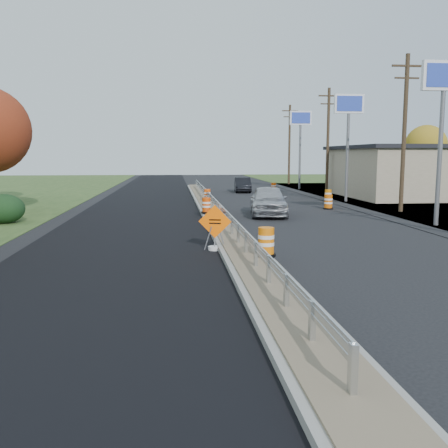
{
  "coord_description": "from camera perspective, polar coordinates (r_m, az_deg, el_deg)",
  "views": [
    {
      "loc": [
        -2.39,
        -20.2,
        3.44
      ],
      "look_at": [
        -0.66,
        -3.29,
        1.1
      ],
      "focal_mm": 40.0,
      "sensor_mm": 36.0,
      "label": 1
    }
  ],
  "objects": [
    {
      "name": "pylon_sign_mid",
      "position": [
        38.55,
        14.06,
        12.12
      ],
      "size": [
        2.2,
        0.3,
        7.9
      ],
      "color": "slate",
      "rests_on": "ground"
    },
    {
      "name": "barrel_median_near",
      "position": [
        16.04,
        4.83,
        -2.11
      ],
      "size": [
        0.64,
        0.64,
        0.93
      ],
      "color": "black",
      "rests_on": "median"
    },
    {
      "name": "car_dark_mid",
      "position": [
        47.5,
        2.14,
        4.5
      ],
      "size": [
        1.8,
        4.29,
        1.38
      ],
      "primitive_type": "imported",
      "rotation": [
        0.0,
        0.0,
        -0.08
      ],
      "color": "black",
      "rests_on": "ground"
    },
    {
      "name": "guardrail",
      "position": [
        29.43,
        -1.14,
        2.54
      ],
      "size": [
        0.1,
        46.15,
        0.72
      ],
      "color": "silver",
      "rests_on": "median"
    },
    {
      "name": "barrel_median_mid",
      "position": [
        28.03,
        -2.03,
        2.1
      ],
      "size": [
        0.59,
        0.59,
        0.86
      ],
      "color": "black",
      "rests_on": "median"
    },
    {
      "name": "tree_far_yellow",
      "position": [
        61.2,
        22.07,
        8.29
      ],
      "size": [
        4.62,
        4.62,
        6.86
      ],
      "color": "#473523",
      "rests_on": "ground"
    },
    {
      "name": "barrel_median_far",
      "position": [
        35.75,
        -1.93,
        3.31
      ],
      "size": [
        0.56,
        0.56,
        0.83
      ],
      "color": "black",
      "rests_on": "median"
    },
    {
      "name": "barrel_shoulder_near",
      "position": [
        32.92,
        11.83,
        2.46
      ],
      "size": [
        0.64,
        0.64,
        0.94
      ],
      "color": "black",
      "rests_on": "ground"
    },
    {
      "name": "barrel_shoulder_far",
      "position": [
        47.91,
        5.68,
        4.17
      ],
      "size": [
        0.59,
        0.59,
        0.86
      ],
      "color": "black",
      "rests_on": "ground"
    },
    {
      "name": "caution_sign",
      "position": [
        18.19,
        -1.04,
        -1.71
      ],
      "size": [
        1.18,
        0.5,
        1.67
      ],
      "rotation": [
        0.0,
        0.0,
        -0.24
      ],
      "color": "white",
      "rests_on": "ground"
    },
    {
      "name": "pylon_sign_north",
      "position": [
        51.92,
        8.74,
        11.09
      ],
      "size": [
        2.2,
        0.3,
        7.9
      ],
      "color": "slate",
      "rests_on": "ground"
    },
    {
      "name": "milled_overlay",
      "position": [
        30.46,
        -9.57,
        1.25
      ],
      "size": [
        7.2,
        120.0,
        0.01
      ],
      "primitive_type": "cube",
      "color": "black",
      "rests_on": "ground"
    },
    {
      "name": "ground",
      "position": [
        20.63,
        0.91,
        -1.77
      ],
      "size": [
        140.0,
        140.0,
        0.0
      ],
      "primitive_type": "plane",
      "color": "black",
      "rests_on": "ground"
    },
    {
      "name": "pylon_sign_south",
      "position": [
        26.71,
        23.79,
        13.71
      ],
      "size": [
        2.2,
        0.3,
        7.9
      ],
      "color": "slate",
      "rests_on": "ground"
    },
    {
      "name": "hedge_north",
      "position": [
        27.71,
        -23.9,
        1.61
      ],
      "size": [
        2.09,
        2.09,
        1.52
      ],
      "primitive_type": "ellipsoid",
      "color": "black",
      "rests_on": "ground"
    },
    {
      "name": "car_silver",
      "position": [
        28.91,
        5.11,
        2.68
      ],
      "size": [
        2.68,
        5.28,
        1.72
      ],
      "primitive_type": "imported",
      "rotation": [
        0.0,
        0.0,
        -0.13
      ],
      "color": "#B9B9BE",
      "rests_on": "ground"
    },
    {
      "name": "utility_pole_smid",
      "position": [
        32.37,
        19.92,
        10.02
      ],
      "size": [
        1.9,
        0.26,
        9.4
      ],
      "color": "#473523",
      "rests_on": "ground"
    },
    {
      "name": "median",
      "position": [
        28.5,
        -0.97,
        1.12
      ],
      "size": [
        1.6,
        55.0,
        0.23
      ],
      "color": "gray",
      "rests_on": "ground"
    },
    {
      "name": "barrel_shoulder_mid",
      "position": [
        38.35,
        11.81,
        3.17
      ],
      "size": [
        0.62,
        0.62,
        0.91
      ],
      "color": "black",
      "rests_on": "ground"
    },
    {
      "name": "utility_pole_north",
      "position": [
        60.83,
        7.48,
        9.17
      ],
      "size": [
        1.9,
        0.26,
        9.4
      ],
      "color": "#473523",
      "rests_on": "ground"
    },
    {
      "name": "utility_pole_nmid",
      "position": [
        46.36,
        11.79,
        9.51
      ],
      "size": [
        1.9,
        0.26,
        9.4
      ],
      "color": "#473523",
      "rests_on": "ground"
    }
  ]
}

